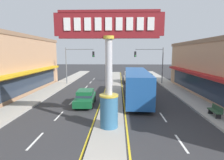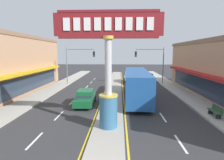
{
  "view_description": "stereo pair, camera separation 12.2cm",
  "coord_description": "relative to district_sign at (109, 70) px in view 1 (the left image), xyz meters",
  "views": [
    {
      "loc": [
        0.63,
        -5.28,
        5.27
      ],
      "look_at": [
        0.01,
        12.53,
        2.6
      ],
      "focal_mm": 28.87,
      "sensor_mm": 36.0,
      "label": 1
    },
    {
      "loc": [
        0.75,
        -5.27,
        5.27
      ],
      "look_at": [
        0.01,
        12.53,
        2.6
      ],
      "focal_mm": 28.87,
      "sensor_mm": 36.0,
      "label": 2
    }
  ],
  "objects": [
    {
      "name": "traffic_light_left_side",
      "position": [
        -6.31,
        17.78,
        0.11
      ],
      "size": [
        4.86,
        0.46,
        6.2
      ],
      "color": "slate",
      "rests_on": "ground"
    },
    {
      "name": "sidewalk_left",
      "position": [
        -9.02,
        9.27,
        -4.04
      ],
      "size": [
        2.69,
        60.0,
        0.18
      ],
      "primitive_type": "cube",
      "color": "#ADA89E",
      "rests_on": "ground"
    },
    {
      "name": "bus_far_right_lane",
      "position": [
        2.73,
        8.27,
        -2.26
      ],
      "size": [
        2.94,
        11.29,
        3.26
      ],
      "color": "#1E5199",
      "rests_on": "ground"
    },
    {
      "name": "street_bench",
      "position": [
        8.54,
        2.35,
        -3.48
      ],
      "size": [
        0.48,
        1.6,
        0.88
      ],
      "color": "#2D4C33",
      "rests_on": "sidewalk_right"
    },
    {
      "name": "district_sign",
      "position": [
        0.0,
        0.0,
        0.0
      ],
      "size": [
        7.1,
        1.31,
        7.86
      ],
      "color": "#33668C",
      "rests_on": "median_strip"
    },
    {
      "name": "lane_markings",
      "position": [
        0.0,
        9.91,
        -4.13
      ],
      "size": [
        8.89,
        52.0,
        0.01
      ],
      "color": "silver",
      "rests_on": "ground"
    },
    {
      "name": "sidewalk_right",
      "position": [
        9.02,
        9.27,
        -4.04
      ],
      "size": [
        2.69,
        60.0,
        0.18
      ],
      "primitive_type": "cube",
      "color": "#ADA89E",
      "rests_on": "ground"
    },
    {
      "name": "sedan_near_left_lane",
      "position": [
        6.03,
        21.67,
        -3.34
      ],
      "size": [
        1.98,
        4.37,
        1.53
      ],
      "color": "#14562D",
      "rests_on": "ground"
    },
    {
      "name": "sedan_near_right_lane",
      "position": [
        -2.73,
        5.8,
        -3.34
      ],
      "size": [
        1.96,
        4.36,
        1.53
      ],
      "color": "#14562D",
      "rests_on": "ground"
    },
    {
      "name": "suv_mid_left_lane",
      "position": [
        2.73,
        19.96,
        -3.15
      ],
      "size": [
        2.11,
        4.67,
        1.9
      ],
      "color": "white",
      "rests_on": "ground"
    },
    {
      "name": "median_strip",
      "position": [
        -0.0,
        11.27,
        -4.06
      ],
      "size": [
        2.15,
        52.0,
        0.14
      ],
      "primitive_type": "cube",
      "color": "#A39E93",
      "rests_on": "ground"
    },
    {
      "name": "traffic_light_right_side",
      "position": [
        6.31,
        18.46,
        0.11
      ],
      "size": [
        4.86,
        0.46,
        6.2
      ],
      "color": "slate",
      "rests_on": "ground"
    }
  ]
}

